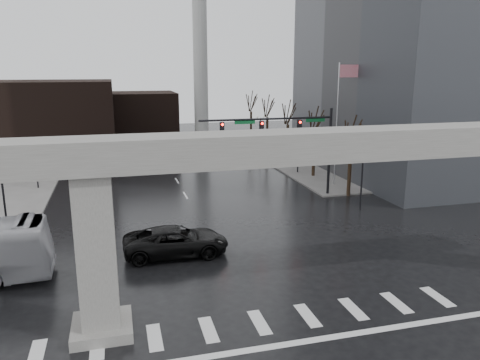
{
  "coord_description": "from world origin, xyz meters",
  "views": [
    {
      "loc": [
        -5.91,
        -19.6,
        11.45
      ],
      "look_at": [
        1.6,
        8.45,
        4.5
      ],
      "focal_mm": 35.0,
      "sensor_mm": 36.0,
      "label": 1
    }
  ],
  "objects": [
    {
      "name": "tree_right_0",
      "position": [
        14.53,
        18.02,
        2.79
      ],
      "size": [
        1.09,
        1.58,
        7.5
      ],
      "color": "black",
      "rests_on": "ground"
    },
    {
      "name": "ground",
      "position": [
        0.0,
        0.0,
        0.0
      ],
      "size": [
        160.0,
        160.0,
        0.0
      ],
      "primitive_type": "plane",
      "color": "black",
      "rests_on": "ground"
    },
    {
      "name": "lamp_left_2",
      "position": [
        -13.5,
        42.0,
        3.47
      ],
      "size": [
        1.22,
        0.32,
        5.11
      ],
      "color": "black",
      "rests_on": "ground"
    },
    {
      "name": "signal_mast_arm",
      "position": [
        8.99,
        18.8,
        5.83
      ],
      "size": [
        12.12,
        0.43,
        8.0
      ],
      "color": "black",
      "rests_on": "ground"
    },
    {
      "name": "lamp_right_0",
      "position": [
        13.5,
        14.0,
        3.47
      ],
      "size": [
        1.22,
        0.32,
        5.11
      ],
      "color": "black",
      "rests_on": "ground"
    },
    {
      "name": "sidewalk_ne",
      "position": [
        26.0,
        36.0,
        0.07
      ],
      "size": [
        28.0,
        36.0,
        0.15
      ],
      "primitive_type": "cube",
      "color": "slate",
      "rests_on": "ground"
    },
    {
      "name": "lamp_right_1",
      "position": [
        13.5,
        28.0,
        3.47
      ],
      "size": [
        1.22,
        0.32,
        5.11
      ],
      "color": "black",
      "rests_on": "ground"
    },
    {
      "name": "tree_right_4",
      "position": [
        14.53,
        50.02,
        3.04
      ],
      "size": [
        1.12,
        1.69,
        8.19
      ],
      "color": "black",
      "rests_on": "ground"
    },
    {
      "name": "elevated_guideway",
      "position": [
        1.26,
        0.0,
        6.88
      ],
      "size": [
        48.0,
        2.6,
        8.7
      ],
      "color": "gray",
      "rests_on": "ground"
    },
    {
      "name": "lamp_right_2",
      "position": [
        13.5,
        42.0,
        3.47
      ],
      "size": [
        1.22,
        0.32,
        5.11
      ],
      "color": "black",
      "rests_on": "ground"
    },
    {
      "name": "flagpole_assembly",
      "position": [
        15.29,
        22.0,
        7.53
      ],
      "size": [
        2.06,
        0.12,
        12.0
      ],
      "color": "silver",
      "rests_on": "ground"
    },
    {
      "name": "pickup_truck",
      "position": [
        -2.65,
        8.06,
        0.91
      ],
      "size": [
        6.61,
        3.21,
        1.81
      ],
      "primitive_type": "imported",
      "rotation": [
        0.0,
        0.0,
        1.54
      ],
      "color": "black",
      "rests_on": "ground"
    },
    {
      "name": "lamp_left_0",
      "position": [
        -13.5,
        14.0,
        3.47
      ],
      "size": [
        1.22,
        0.32,
        5.11
      ],
      "color": "black",
      "rests_on": "ground"
    },
    {
      "name": "building_far_left",
      "position": [
        -14.0,
        42.0,
        5.0
      ],
      "size": [
        16.0,
        14.0,
        10.0
      ],
      "primitive_type": "cube",
      "color": "black",
      "rests_on": "ground"
    },
    {
      "name": "tree_right_2",
      "position": [
        14.53,
        34.02,
        2.91
      ],
      "size": [
        1.1,
        1.63,
        7.85
      ],
      "color": "black",
      "rests_on": "ground"
    },
    {
      "name": "tree_right_3",
      "position": [
        14.53,
        42.02,
        2.98
      ],
      "size": [
        1.11,
        1.66,
        8.02
      ],
      "color": "black",
      "rests_on": "ground"
    },
    {
      "name": "building_far_mid",
      "position": [
        -2.0,
        52.0,
        4.0
      ],
      "size": [
        10.0,
        10.0,
        8.0
      ],
      "primitive_type": "cube",
      "color": "black",
      "rests_on": "ground"
    },
    {
      "name": "lamp_left_1",
      "position": [
        -13.5,
        28.0,
        3.47
      ],
      "size": [
        1.22,
        0.32,
        5.11
      ],
      "color": "black",
      "rests_on": "ground"
    },
    {
      "name": "tree_right_1",
      "position": [
        14.53,
        26.02,
        2.85
      ],
      "size": [
        1.09,
        1.61,
        7.67
      ],
      "color": "black",
      "rests_on": "ground"
    },
    {
      "name": "smokestack",
      "position": [
        6.0,
        46.0,
        13.35
      ],
      "size": [
        3.6,
        3.6,
        30.0
      ],
      "color": "#BBBCB7",
      "rests_on": "ground"
    }
  ]
}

